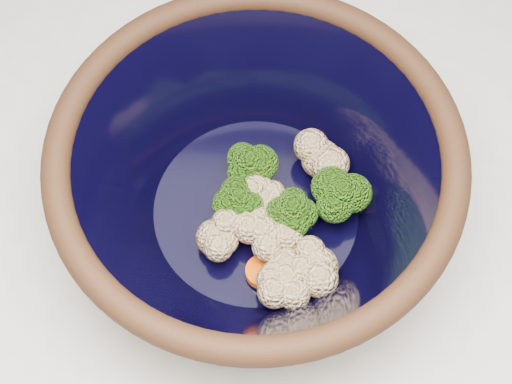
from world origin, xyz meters
TOP-DOWN VIEW (x-y plane):
  - mixing_bowl at (-0.12, 0.08)m, footprint 0.37×0.37m
  - vegetable_pile at (-0.10, 0.07)m, footprint 0.13×0.14m

SIDE VIEW (x-z plane):
  - vegetable_pile at x=-0.10m, z-range 0.93..0.98m
  - mixing_bowl at x=-0.12m, z-range 0.91..1.04m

